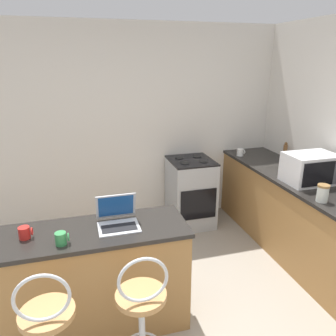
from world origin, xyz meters
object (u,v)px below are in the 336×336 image
mug_white (240,152)px  mug_green (61,238)px  storage_jar (323,193)px  pepper_mill (285,151)px  laptop (118,218)px  stove_range (191,192)px  bar_stool_far (142,321)px  microwave (310,168)px  mug_red (25,233)px

mug_white → mug_green: size_ratio=1.08×
mug_green → mug_white: bearing=36.5°
mug_white → storage_jar: (0.01, -1.57, 0.04)m
pepper_mill → laptop: bearing=-152.9°
stove_range → pepper_mill: pepper_mill is taller
bar_stool_far → mug_white: (1.80, 2.10, 0.47)m
laptop → pepper_mill: laptop is taller
stove_range → storage_jar: bearing=-65.4°
pepper_mill → microwave: bearing=-107.7°
bar_stool_far → mug_green: bar_stool_far is taller
pepper_mill → mug_red: bearing=-158.0°
microwave → stove_range: bearing=130.1°
mug_red → mug_green: 0.30m
mug_green → pepper_mill: pepper_mill is taller
laptop → mug_red: bearing=-177.8°
laptop → storage_jar: size_ratio=1.93×
mug_white → microwave: bearing=-78.7°
stove_range → mug_red: 2.43m
bar_stool_far → mug_white: bar_stool_far is taller
stove_range → pepper_mill: (1.19, -0.30, 0.56)m
bar_stool_far → mug_red: 1.05m
mug_white → mug_red: bearing=-149.0°
mug_white → pepper_mill: 0.57m
mug_white → mug_green: 2.83m
mug_red → mug_white: bearing=31.0°
laptop → mug_green: bearing=-156.3°
mug_red → storage_jar: (2.54, -0.04, 0.04)m
microwave → stove_range: (-0.93, 1.10, -0.61)m
laptop → storage_jar: laptop is taller
stove_range → mug_red: bearing=-140.4°
mug_green → pepper_mill: 3.08m
stove_range → mug_green: 2.35m
microwave → laptop: bearing=-169.4°
mug_green → microwave: bearing=12.9°
laptop → storage_jar: (1.87, -0.07, 0.02)m
stove_range → mug_red: (-1.83, -1.52, 0.50)m
microwave → mug_white: microwave is taller
laptop → mug_green: size_ratio=3.25×
laptop → mug_white: laptop is taller
storage_jar → mug_green: bearing=-177.1°
stove_range → mug_white: (0.71, 0.01, 0.50)m
mug_white → storage_jar: storage_jar is taller
mug_red → bar_stool_far: bearing=-38.0°
laptop → stove_range: laptop is taller
microwave → storage_jar: microwave is taller
pepper_mill → storage_jar: bearing=-110.5°
bar_stool_far → mug_green: bearing=138.9°
microwave → pepper_mill: (0.26, 0.81, -0.05)m
mug_white → pepper_mill: (0.48, -0.31, 0.06)m
stove_range → mug_green: (-1.57, -1.68, 0.50)m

